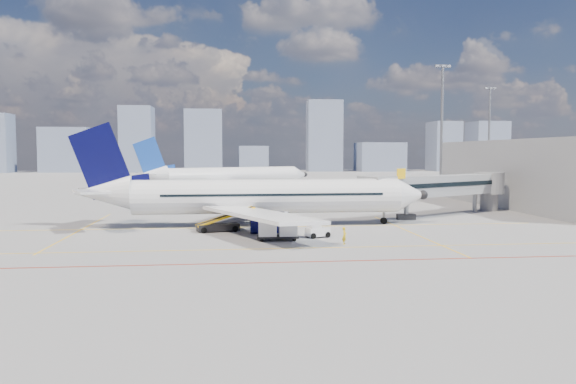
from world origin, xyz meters
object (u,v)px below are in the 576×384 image
(cargo_dolly, at_px, (278,228))
(belt_loader, at_px, (219,225))
(baggage_tug, at_px, (316,230))
(second_aircraft, at_px, (226,177))
(main_aircraft, at_px, (253,197))
(ramp_worker, at_px, (344,236))

(cargo_dolly, distance_m, belt_loader, 8.49)
(belt_loader, bearing_deg, baggage_tug, -42.79)
(belt_loader, bearing_deg, second_aircraft, 75.46)
(second_aircraft, distance_m, baggage_tug, 63.34)
(baggage_tug, bearing_deg, belt_loader, 130.51)
(second_aircraft, bearing_deg, cargo_dolly, -110.22)
(main_aircraft, xyz_separation_m, baggage_tug, (5.67, -9.16, -2.49))
(belt_loader, bearing_deg, ramp_worker, -53.82)
(main_aircraft, height_order, cargo_dolly, main_aircraft)
(baggage_tug, relative_size, cargo_dolly, 0.64)
(main_aircraft, bearing_deg, second_aircraft, 92.76)
(baggage_tug, bearing_deg, main_aircraft, 101.31)
(main_aircraft, relative_size, cargo_dolly, 10.22)
(main_aircraft, relative_size, belt_loader, 6.35)
(second_aircraft, height_order, baggage_tug, second_aircraft)
(second_aircraft, distance_m, cargo_dolly, 64.26)
(belt_loader, height_order, ramp_worker, belt_loader)
(main_aircraft, distance_m, belt_loader, 5.98)
(cargo_dolly, bearing_deg, main_aircraft, 101.32)
(baggage_tug, xyz_separation_m, ramp_worker, (1.82, -4.19, 0.04))
(cargo_dolly, height_order, belt_loader, belt_loader)
(cargo_dolly, bearing_deg, second_aircraft, 95.73)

